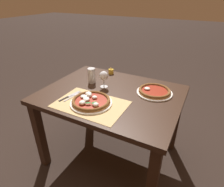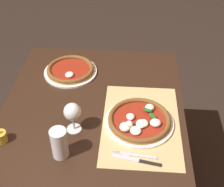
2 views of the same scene
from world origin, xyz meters
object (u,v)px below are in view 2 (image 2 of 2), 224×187
at_px(votive_candle, 1,137).
at_px(knife, 136,160).
at_px(pizza_far, 70,70).
at_px(pint_glass, 59,144).
at_px(fork, 134,155).
at_px(wine_glass, 72,113).
at_px(pizza_near, 139,121).

bearing_deg(votive_candle, knife, -96.67).
height_order(pizza_far, pint_glass, pint_glass).
distance_m(fork, votive_candle, 0.60).
relative_size(knife, votive_candle, 2.98).
distance_m(wine_glass, votive_candle, 0.34).
xyz_separation_m(wine_glass, pint_glass, (-0.15, 0.03, -0.04)).
height_order(pizza_far, votive_candle, votive_candle).
bearing_deg(wine_glass, pizza_near, -79.45).
xyz_separation_m(pizza_near, fork, (-0.20, 0.02, -0.02)).
height_order(pint_glass, knife, pint_glass).
bearing_deg(knife, fork, 22.42).
bearing_deg(pint_glass, fork, -87.32).
bearing_deg(pizza_far, fork, -147.21).
xyz_separation_m(pizza_near, votive_candle, (-0.15, 0.62, -0.00)).
bearing_deg(votive_candle, fork, -94.23).
distance_m(wine_glass, knife, 0.35).
height_order(fork, knife, knife).
height_order(wine_glass, knife, wine_glass).
bearing_deg(wine_glass, pint_glass, 168.31).
height_order(pizza_near, knife, pizza_near).
bearing_deg(pizza_near, wine_glass, 100.55).
bearing_deg(pint_glass, pizza_far, 6.07).
distance_m(fork, knife, 0.03).
distance_m(pizza_near, pizza_far, 0.56).
bearing_deg(votive_candle, pint_glass, -101.73).
height_order(pizza_near, fork, pizza_near).
bearing_deg(knife, wine_glass, 60.64).
height_order(pizza_far, knife, pizza_far).
height_order(wine_glass, votive_candle, wine_glass).
xyz_separation_m(fork, knife, (-0.03, -0.01, 0.00)).
xyz_separation_m(pint_glass, votive_candle, (0.06, 0.28, -0.05)).
relative_size(pizza_far, pint_glass, 2.12).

